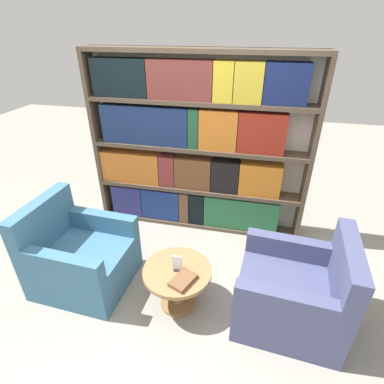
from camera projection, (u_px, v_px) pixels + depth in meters
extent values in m
plane|color=gray|center=(167.00, 306.00, 2.97)|extent=(14.00, 14.00, 0.00)
cube|color=silver|center=(200.00, 144.00, 3.77)|extent=(2.67, 0.05, 2.22)
cube|color=brown|center=(100.00, 140.00, 3.91)|extent=(0.05, 0.30, 2.22)
cube|color=brown|center=(310.00, 157.00, 3.41)|extent=(0.05, 0.30, 2.22)
cube|color=brown|center=(197.00, 221.00, 4.20)|extent=(2.57, 0.30, 0.05)
cube|color=brown|center=(197.00, 188.00, 3.94)|extent=(2.57, 0.30, 0.05)
cube|color=brown|center=(198.00, 148.00, 3.66)|extent=(2.57, 0.30, 0.05)
cube|color=brown|center=(198.00, 102.00, 3.39)|extent=(2.57, 0.30, 0.05)
cube|color=brown|center=(199.00, 50.00, 3.12)|extent=(2.57, 0.30, 0.05)
cube|color=navy|center=(129.00, 199.00, 4.24)|extent=(0.43, 0.20, 0.45)
cube|color=navy|center=(162.00, 203.00, 4.15)|extent=(0.52, 0.20, 0.45)
cube|color=brown|center=(185.00, 205.00, 4.09)|extent=(0.13, 0.20, 0.45)
cube|color=black|center=(197.00, 207.00, 4.05)|extent=(0.20, 0.20, 0.45)
cube|color=#2A6B40|center=(241.00, 212.00, 3.94)|extent=(0.95, 0.20, 0.45)
cube|color=orange|center=(132.00, 166.00, 3.97)|extent=(0.79, 0.20, 0.41)
cube|color=brown|center=(168.00, 170.00, 3.88)|extent=(0.20, 0.20, 0.41)
cube|color=brown|center=(193.00, 172.00, 3.81)|extent=(0.46, 0.20, 0.41)
cube|color=black|center=(225.00, 176.00, 3.73)|extent=(0.34, 0.20, 0.41)
cube|color=orange|center=(260.00, 179.00, 3.65)|extent=(0.50, 0.20, 0.41)
cube|color=navy|center=(146.00, 124.00, 3.64)|extent=(1.08, 0.20, 0.46)
cube|color=#215435|center=(194.00, 128.00, 3.52)|extent=(0.12, 0.20, 0.46)
cube|color=orange|center=(219.00, 130.00, 3.46)|extent=(0.44, 0.20, 0.46)
cube|color=maroon|center=(262.00, 133.00, 3.37)|extent=(0.53, 0.20, 0.46)
cube|color=black|center=(121.00, 77.00, 3.42)|extent=(0.66, 0.20, 0.42)
cube|color=brown|center=(181.00, 80.00, 3.29)|extent=(0.73, 0.20, 0.42)
cube|color=gold|center=(224.00, 81.00, 3.19)|extent=(0.21, 0.20, 0.42)
cube|color=gold|center=(249.00, 82.00, 3.14)|extent=(0.30, 0.20, 0.42)
cube|color=navy|center=(286.00, 84.00, 3.07)|extent=(0.45, 0.20, 0.42)
cube|color=#386684|center=(85.00, 265.00, 3.15)|extent=(0.95, 0.87, 0.45)
cube|color=#386684|center=(43.00, 223.00, 3.01)|extent=(0.18, 0.83, 0.49)
cube|color=#386684|center=(63.00, 265.00, 2.68)|extent=(0.78, 0.16, 0.21)
cube|color=#386684|center=(104.00, 222.00, 3.27)|extent=(0.78, 0.16, 0.21)
cube|color=#42476B|center=(288.00, 300.00, 2.76)|extent=(0.97, 0.89, 0.45)
cube|color=#42476B|center=(346.00, 271.00, 2.42)|extent=(0.20, 0.83, 0.49)
cube|color=#42476B|center=(287.00, 247.00, 2.90)|extent=(0.78, 0.18, 0.21)
cube|color=#42476B|center=(284.00, 303.00, 2.32)|extent=(0.78, 0.18, 0.21)
cylinder|color=olive|center=(178.00, 288.00, 2.91)|extent=(0.12, 0.12, 0.41)
cylinder|color=olive|center=(178.00, 302.00, 3.00)|extent=(0.36, 0.36, 0.03)
cylinder|color=olive|center=(177.00, 271.00, 2.79)|extent=(0.65, 0.65, 0.04)
cube|color=black|center=(177.00, 269.00, 2.78)|extent=(0.06, 0.06, 0.01)
cube|color=white|center=(177.00, 263.00, 2.74)|extent=(0.09, 0.01, 0.17)
cube|color=brown|center=(183.00, 280.00, 2.65)|extent=(0.24, 0.29, 0.04)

